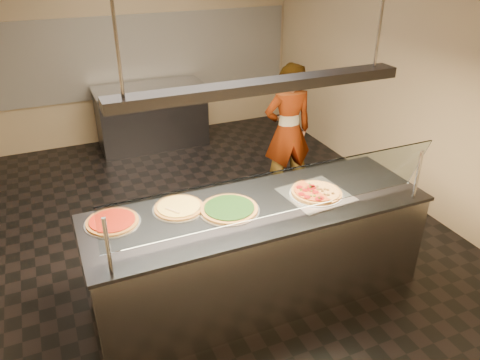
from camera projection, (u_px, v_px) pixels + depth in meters
name	position (u px, v px, depth m)	size (l,w,h in m)	color
ground	(207.00, 228.00, 5.29)	(5.00, 6.00, 0.02)	black
wall_back	(135.00, 42.00, 7.03)	(5.00, 0.02, 3.00)	tan
wall_front	(418.00, 287.00, 2.14)	(5.00, 0.02, 3.00)	tan
wall_right	(404.00, 72.00, 5.47)	(0.02, 6.00, 3.00)	tan
tile_band	(137.00, 56.00, 7.10)	(4.90, 0.02, 1.20)	silver
serving_counter	(258.00, 251.00, 4.10)	(2.89, 0.94, 0.93)	#B7B7BC
sneeze_guard	(280.00, 194.00, 3.47)	(2.65, 0.18, 0.54)	#B7B7BC
perforated_tray	(316.00, 194.00, 4.05)	(0.57, 0.57, 0.01)	silver
half_pizza_pepperoni	(306.00, 193.00, 4.00)	(0.26, 0.45, 0.05)	brown
half_pizza_sausage	(326.00, 190.00, 4.08)	(0.26, 0.45, 0.04)	brown
pizza_spinach	(229.00, 208.00, 3.82)	(0.50, 0.50, 0.03)	silver
pizza_cheese	(179.00, 207.00, 3.84)	(0.43, 0.43, 0.03)	silver
pizza_tomato	(112.00, 221.00, 3.65)	(0.44, 0.44, 0.03)	silver
pizza_spatula	(180.00, 210.00, 3.77)	(0.27, 0.18, 0.02)	#B7B7BC
prep_table	(152.00, 116.00, 7.15)	(1.64, 0.74, 0.93)	#323236
worker	(288.00, 131.00, 5.64)	(0.61, 0.40, 1.66)	#322F3F
heat_lamp_housing	(262.00, 86.00, 3.41)	(2.30, 0.18, 0.08)	#323236
lamp_rod_left	(114.00, 16.00, 2.80)	(0.02, 0.02, 1.01)	#B7B7BC
lamp_rod_right	(383.00, 0.00, 3.51)	(0.02, 0.02, 1.01)	#B7B7BC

